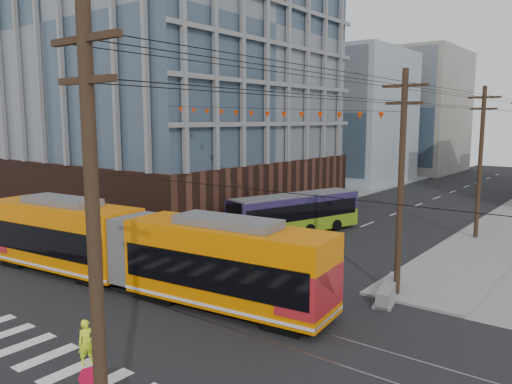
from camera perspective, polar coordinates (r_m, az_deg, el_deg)
ground at (r=22.79m, az=-17.10°, el=-14.36°), size 160.00×160.00×0.00m
office_building at (r=52.97m, az=-11.24°, el=14.23°), size 30.00×25.00×28.60m
bg_bldg_nw_near at (r=72.64m, az=9.27°, el=8.42°), size 18.00×16.00×18.00m
bg_bldg_nw_far at (r=89.68m, az=17.13°, el=8.75°), size 16.00×18.00×20.00m
utility_pole_near at (r=11.14m, az=-17.88°, el=-8.40°), size 0.30×0.30×11.00m
streetcar at (r=26.45m, az=-13.53°, el=-6.35°), size 21.56×5.32×4.12m
city_bus at (r=38.02m, az=4.48°, el=-2.48°), size 5.61×11.29×3.14m
parked_car_silver at (r=34.66m, az=-4.36°, el=-5.03°), size 2.66×4.38×1.36m
parked_car_white at (r=37.02m, az=-1.21°, el=-4.23°), size 2.21×4.49×1.26m
parked_car_grey at (r=43.20m, az=5.45°, el=-2.35°), size 3.90×5.62×1.43m
pedestrian at (r=19.34m, az=-18.79°, el=-15.98°), size 0.55×0.69×1.65m
jersey_barrier at (r=25.66m, az=14.96°, el=-10.79°), size 1.61×3.84×0.75m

